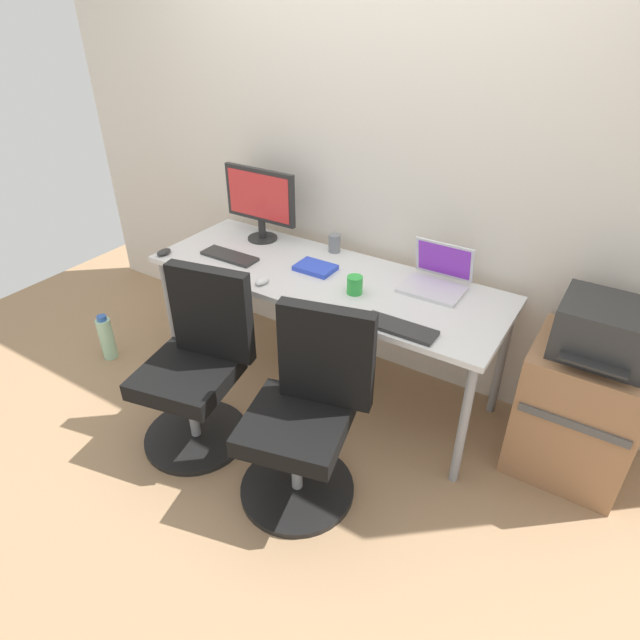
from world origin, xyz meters
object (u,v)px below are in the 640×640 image
(desktop_monitor, at_px, (260,200))
(coffee_mug, at_px, (355,285))
(open_laptop, at_px, (437,277))
(office_chair_left, at_px, (197,369))
(water_bottle_on_floor, at_px, (107,338))
(side_cabinet, at_px, (577,411))
(printer, at_px, (605,330))
(office_chair_right, at_px, (306,418))

(desktop_monitor, distance_m, coffee_mug, 0.88)
(desktop_monitor, distance_m, open_laptop, 1.14)
(office_chair_left, relative_size, water_bottle_on_floor, 3.03)
(side_cabinet, height_order, desktop_monitor, desktop_monitor)
(desktop_monitor, bearing_deg, office_chair_left, -73.55)
(printer, bearing_deg, open_laptop, 172.90)
(open_laptop, bearing_deg, water_bottle_on_floor, -158.83)
(water_bottle_on_floor, distance_m, open_laptop, 2.09)
(office_chair_left, height_order, open_laptop, open_laptop)
(office_chair_left, distance_m, office_chair_right, 0.65)
(office_chair_right, height_order, desktop_monitor, desktop_monitor)
(office_chair_right, relative_size, desktop_monitor, 1.96)
(side_cabinet, height_order, printer, printer)
(coffee_mug, bearing_deg, water_bottle_on_floor, -164.09)
(side_cabinet, relative_size, desktop_monitor, 1.41)
(side_cabinet, xyz_separation_m, printer, (-0.00, -0.00, 0.46))
(office_chair_right, relative_size, water_bottle_on_floor, 3.03)
(water_bottle_on_floor, distance_m, desktop_monitor, 1.32)
(desktop_monitor, bearing_deg, open_laptop, -0.25)
(water_bottle_on_floor, xyz_separation_m, desktop_monitor, (0.73, 0.72, 0.83))
(office_chair_right, relative_size, side_cabinet, 1.39)
(side_cabinet, bearing_deg, office_chair_left, -154.20)
(water_bottle_on_floor, bearing_deg, office_chair_right, -6.29)
(side_cabinet, xyz_separation_m, open_laptop, (-0.80, 0.10, 0.44))
(office_chair_left, bearing_deg, printer, 25.77)
(side_cabinet, xyz_separation_m, coffee_mug, (-1.12, -0.18, 0.44))
(side_cabinet, distance_m, desktop_monitor, 2.03)
(office_chair_right, distance_m, side_cabinet, 1.29)
(water_bottle_on_floor, xyz_separation_m, open_laptop, (1.86, 0.72, 0.64))
(side_cabinet, relative_size, water_bottle_on_floor, 2.19)
(office_chair_left, height_order, desktop_monitor, desktop_monitor)
(office_chair_right, height_order, water_bottle_on_floor, office_chair_right)
(office_chair_right, height_order, printer, office_chair_right)
(office_chair_left, relative_size, printer, 2.35)
(printer, distance_m, open_laptop, 0.81)
(office_chair_right, bearing_deg, open_laptop, 77.04)
(side_cabinet, bearing_deg, coffee_mug, -170.73)
(open_laptop, bearing_deg, coffee_mug, -138.82)
(side_cabinet, distance_m, coffee_mug, 1.22)
(desktop_monitor, xyz_separation_m, open_laptop, (1.13, -0.00, -0.20))
(side_cabinet, height_order, water_bottle_on_floor, side_cabinet)
(side_cabinet, distance_m, printer, 0.46)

